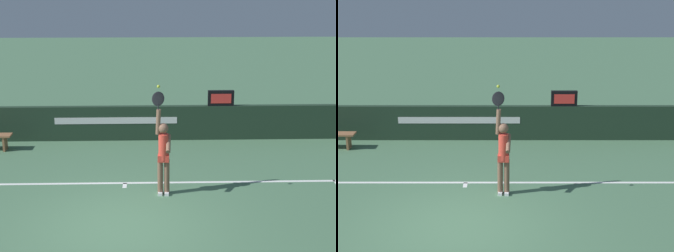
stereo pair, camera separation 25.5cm
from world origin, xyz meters
TOP-DOWN VIEW (x-y plane):
  - ground_plane at (0.00, 0.00)m, footprint 60.00×60.00m
  - court_lines at (0.00, -0.51)m, footprint 10.74×5.66m
  - back_wall at (-0.00, 5.63)m, footprint 16.24×0.20m
  - speed_display at (2.80, 5.63)m, footprint 0.80×0.14m
  - tennis_player at (0.95, 1.58)m, footprint 0.46×0.52m
  - tennis_ball at (0.85, 1.24)m, footprint 0.07×0.07m

SIDE VIEW (x-z plane):
  - ground_plane at x=0.00m, z-range 0.00..0.00m
  - court_lines at x=0.00m, z-range 0.00..0.00m
  - back_wall at x=0.00m, z-range 0.00..1.09m
  - tennis_player at x=0.95m, z-range -0.22..2.32m
  - speed_display at x=2.80m, z-range 1.09..1.56m
  - tennis_ball at x=0.85m, z-range 2.67..2.74m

